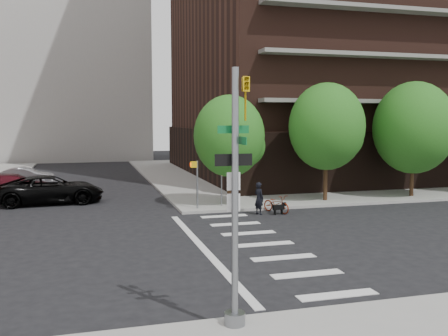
{
  "coord_description": "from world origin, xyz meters",
  "views": [
    {
      "loc": [
        -3.79,
        -18.36,
        4.99
      ],
      "look_at": [
        3.0,
        6.0,
        2.5
      ],
      "focal_mm": 40.0,
      "sensor_mm": 36.0,
      "label": 1
    }
  ],
  "objects": [
    {
      "name": "traffic_signal",
      "position": [
        -0.47,
        -7.49,
        2.7
      ],
      "size": [
        0.9,
        0.75,
        6.0
      ],
      "color": "slate",
      "rests_on": "sidewalk_s"
    },
    {
      "name": "tree_b",
      "position": [
        10.0,
        8.5,
        4.54
      ],
      "size": [
        4.5,
        4.5,
        6.65
      ],
      "color": "#301E11",
      "rests_on": "sidewalk_ne"
    },
    {
      "name": "tree_c",
      "position": [
        16.0,
        8.5,
        4.45
      ],
      "size": [
        5.0,
        5.0,
        6.8
      ],
      "color": "#301E11",
      "rests_on": "sidewalk_ne"
    },
    {
      "name": "parked_car_black",
      "position": [
        -5.8,
        12.5,
        0.84
      ],
      "size": [
        3.14,
        6.17,
        1.67
      ],
      "primitive_type": "imported",
      "rotation": [
        0.0,
        0.0,
        1.63
      ],
      "color": "black",
      "rests_on": "ground"
    },
    {
      "name": "crosswalk",
      "position": [
        2.21,
        -0.0,
        0.01
      ],
      "size": [
        3.85,
        13.0,
        0.01
      ],
      "color": "silver",
      "rests_on": "ground"
    },
    {
      "name": "parked_car_silver",
      "position": [
        -8.2,
        21.49,
        0.69
      ],
      "size": [
        1.71,
        4.27,
        1.38
      ],
      "primitive_type": "imported",
      "rotation": [
        0.0,
        0.0,
        1.51
      ],
      "color": "#B6B6BD",
      "rests_on": "ground"
    },
    {
      "name": "sidewalk_ne",
      "position": [
        20.5,
        23.5,
        0.07
      ],
      "size": [
        39.0,
        33.0,
        0.15
      ],
      "primitive_type": "cube",
      "color": "gray",
      "rests_on": "ground"
    },
    {
      "name": "tree_a",
      "position": [
        4.0,
        8.5,
        4.04
      ],
      "size": [
        4.0,
        4.0,
        5.9
      ],
      "color": "#301E11",
      "rests_on": "sidewalk_ne"
    },
    {
      "name": "pedestrian_signal",
      "position": [
        2.32,
        7.92,
        1.85
      ],
      "size": [
        2.18,
        0.67,
        2.6
      ],
      "color": "slate",
      "rests_on": "sidewalk_ne"
    },
    {
      "name": "ground",
      "position": [
        0.0,
        0.0,
        0.0
      ],
      "size": [
        120.0,
        120.0,
        0.0
      ],
      "primitive_type": "plane",
      "color": "black",
      "rests_on": "ground"
    },
    {
      "name": "parked_car_maroon",
      "position": [
        -8.2,
        15.2,
        0.78
      ],
      "size": [
        2.55,
        5.52,
        1.56
      ],
      "primitive_type": "imported",
      "rotation": [
        0.0,
        0.0,
        1.64
      ],
      "color": "#420D15",
      "rests_on": "ground"
    },
    {
      "name": "dog_walker",
      "position": [
        4.9,
        6.0,
        0.85
      ],
      "size": [
        0.73,
        0.61,
        1.71
      ],
      "primitive_type": "imported",
      "rotation": [
        0.0,
        0.0,
        1.96
      ],
      "color": "black",
      "rests_on": "ground"
    },
    {
      "name": "dog",
      "position": [
        5.91,
        5.67,
        0.39
      ],
      "size": [
        0.74,
        0.24,
        0.62
      ],
      "rotation": [
        0.0,
        0.0,
        0.08
      ],
      "color": "black",
      "rests_on": "ground"
    },
    {
      "name": "scooter",
      "position": [
        5.97,
        6.22,
        0.48
      ],
      "size": [
        1.32,
        1.92,
        0.96
      ],
      "primitive_type": "imported",
      "rotation": [
        0.0,
        0.0,
        0.42
      ],
      "color": "maroon",
      "rests_on": "ground"
    }
  ]
}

